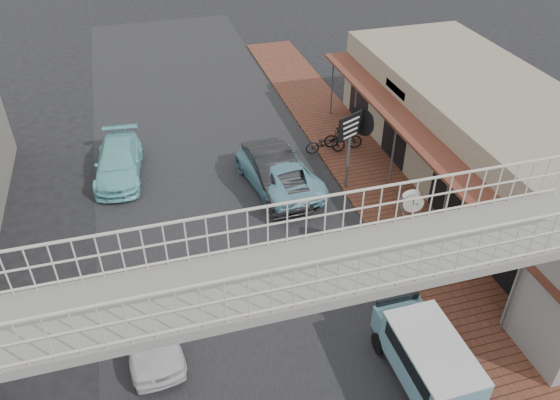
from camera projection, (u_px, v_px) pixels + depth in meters
ground at (259, 307)px, 17.58m from camera, size 120.00×120.00×0.00m
road_strip at (259, 307)px, 17.58m from camera, size 10.00×60.00×0.01m
sidewalk at (401, 217)px, 21.34m from camera, size 3.00×40.00×0.10m
shophouse_row at (497, 146)px, 21.97m from camera, size 7.20×18.00×4.00m
footbridge at (298, 336)px, 12.60m from camera, size 16.40×2.40×6.34m
white_hatchback at (149, 328)px, 16.04m from camera, size 1.85×3.95×1.31m
dark_sedan at (275, 174)px, 22.53m from camera, size 1.84×4.84×1.57m
angkot_curb at (278, 171)px, 22.81m from camera, size 3.12×5.55×1.47m
angkot_far at (119, 162)px, 23.47m from camera, size 2.36×4.76×1.33m
angkot_van at (427, 356)px, 14.68m from camera, size 1.67×3.60×1.76m
motorcycle_near at (326, 143)px, 24.94m from camera, size 1.91×0.82×0.98m
motorcycle_far at (343, 138)px, 25.26m from camera, size 1.83×1.01×1.06m
street_clock at (412, 205)px, 17.61m from camera, size 0.80×0.72×3.09m
arrow_sign at (366, 120)px, 21.81m from camera, size 2.09×1.44×3.48m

